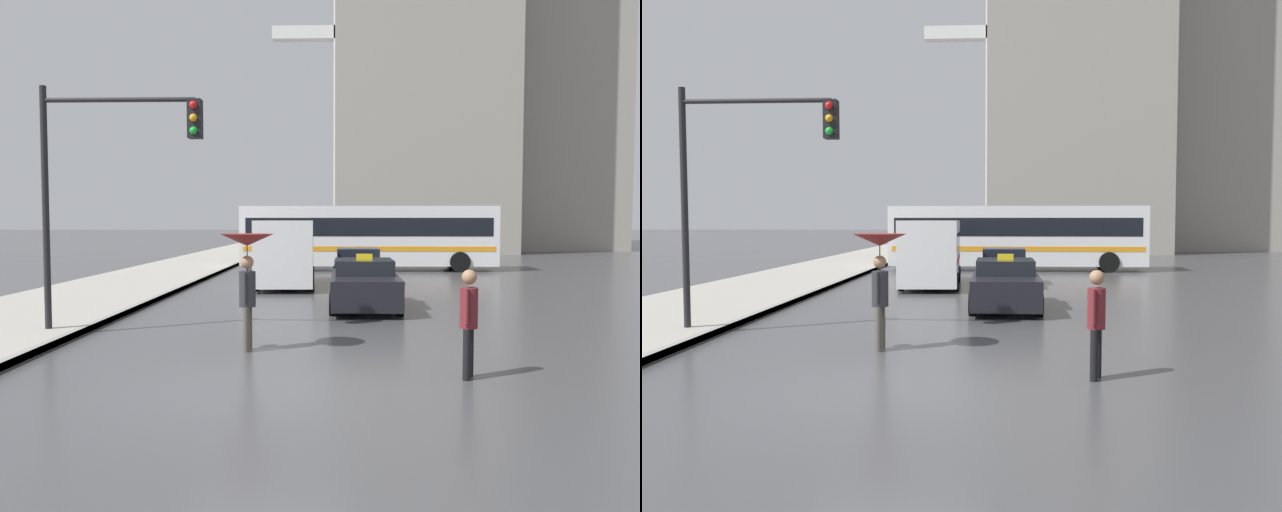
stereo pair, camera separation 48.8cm
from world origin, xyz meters
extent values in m
plane|color=#424244|center=(0.00, 0.00, 0.00)|extent=(300.00, 300.00, 0.00)
cube|color=black|center=(1.80, 8.44, 0.56)|extent=(1.80, 4.16, 0.78)
cube|color=black|center=(1.80, 8.65, 1.15)|extent=(1.58, 1.87, 0.41)
cylinder|color=black|center=(2.65, 7.16, 0.30)|extent=(0.20, 0.60, 0.60)
cylinder|color=black|center=(0.94, 7.16, 0.30)|extent=(0.20, 0.60, 0.60)
cylinder|color=black|center=(2.65, 9.73, 0.30)|extent=(0.20, 0.60, 0.60)
cylinder|color=black|center=(0.94, 9.73, 0.30)|extent=(0.20, 0.60, 0.60)
cube|color=yellow|center=(1.80, 8.44, 1.44)|extent=(0.44, 0.16, 0.16)
cube|color=navy|center=(1.82, 14.95, 0.52)|extent=(1.80, 4.06, 0.70)
cube|color=black|center=(1.82, 15.15, 1.12)|extent=(1.58, 1.83, 0.50)
cylinder|color=black|center=(2.68, 13.69, 0.30)|extent=(0.20, 0.60, 0.60)
cylinder|color=black|center=(0.97, 13.69, 0.30)|extent=(0.20, 0.60, 0.60)
cylinder|color=black|center=(2.68, 16.21, 0.30)|extent=(0.20, 0.60, 0.60)
cylinder|color=black|center=(0.97, 16.21, 0.30)|extent=(0.20, 0.60, 0.60)
cube|color=white|center=(-0.87, 14.27, 1.30)|extent=(2.22, 5.40, 2.27)
cube|color=black|center=(-0.87, 14.27, 1.70)|extent=(2.22, 4.97, 0.58)
cube|color=red|center=(-0.87, 14.27, 1.02)|extent=(2.23, 5.19, 0.14)
cylinder|color=black|center=(0.14, 12.72, 0.32)|extent=(0.23, 0.64, 0.63)
cylinder|color=black|center=(-1.76, 12.64, 0.32)|extent=(0.23, 0.64, 0.63)
cylinder|color=black|center=(0.01, 15.91, 0.32)|extent=(0.23, 0.64, 0.63)
cylinder|color=black|center=(-1.89, 15.83, 0.32)|extent=(0.23, 0.64, 0.63)
cube|color=silver|center=(2.50, 21.94, 1.69)|extent=(12.33, 2.62, 2.86)
cube|color=black|center=(2.50, 21.94, 2.12)|extent=(11.71, 2.64, 0.87)
cube|color=orange|center=(2.50, 21.94, 1.09)|extent=(11.96, 2.64, 0.24)
cylinder|color=black|center=(6.82, 23.09, 0.48)|extent=(0.96, 0.29, 0.96)
cylinder|color=black|center=(6.80, 20.69, 0.48)|extent=(0.96, 0.29, 0.96)
cylinder|color=black|center=(-1.48, 23.18, 0.48)|extent=(0.96, 0.29, 0.96)
cylinder|color=black|center=(-1.51, 20.78, 0.48)|extent=(0.96, 0.29, 0.96)
cylinder|color=#4C473D|center=(-0.63, 2.64, 0.42)|extent=(0.13, 0.13, 0.83)
cylinder|color=#4C473D|center=(-0.60, 2.86, 0.42)|extent=(0.13, 0.13, 0.83)
cylinder|color=#28282D|center=(-0.61, 2.75, 1.17)|extent=(0.34, 0.34, 0.66)
sphere|color=#997051|center=(-0.61, 2.75, 1.67)|extent=(0.24, 0.24, 0.24)
cylinder|color=#28282D|center=(-0.64, 2.55, 1.22)|extent=(0.08, 0.08, 0.56)
cylinder|color=#28282D|center=(-0.59, 2.94, 1.22)|extent=(0.08, 0.08, 0.56)
cone|color=maroon|center=(-0.61, 2.75, 2.08)|extent=(1.00, 1.00, 0.22)
cylinder|color=black|center=(-0.61, 2.75, 1.74)|extent=(0.02, 0.02, 0.69)
cube|color=#BFB28C|center=(-0.64, 3.03, 0.46)|extent=(0.12, 0.19, 0.28)
cylinder|color=black|center=(3.13, 0.91, 0.39)|extent=(0.16, 0.16, 0.79)
cylinder|color=black|center=(3.05, 0.71, 0.39)|extent=(0.16, 0.16, 0.79)
cylinder|color=maroon|center=(3.09, 0.81, 1.10)|extent=(0.36, 0.36, 0.62)
sphere|color=#997051|center=(3.09, 0.81, 1.58)|extent=(0.23, 0.23, 0.23)
cylinder|color=maroon|center=(3.16, 0.97, 1.15)|extent=(0.09, 0.09, 0.53)
cylinder|color=maroon|center=(3.02, 0.65, 1.15)|extent=(0.09, 0.09, 0.53)
cylinder|color=black|center=(-5.08, 4.19, 2.62)|extent=(0.14, 0.14, 5.24)
cylinder|color=black|center=(-3.49, 4.19, 4.94)|extent=(3.19, 0.10, 0.10)
cube|color=black|center=(-1.89, 4.19, 4.54)|extent=(0.28, 0.28, 0.80)
sphere|color=red|center=(-1.89, 4.03, 4.80)|extent=(0.16, 0.16, 0.16)
sphere|color=orange|center=(-1.89, 4.03, 4.54)|extent=(0.16, 0.16, 0.16)
sphere|color=green|center=(-1.89, 4.03, 4.28)|extent=(0.16, 0.16, 0.16)
cube|color=gray|center=(7.38, 42.00, 17.79)|extent=(13.15, 12.96, 35.59)
cube|color=gray|center=(17.44, 47.16, 17.05)|extent=(12.82, 13.69, 34.10)
cube|color=white|center=(1.15, 36.18, 10.88)|extent=(0.90, 0.90, 21.76)
cube|color=white|center=(1.15, 36.18, 15.66)|extent=(9.57, 0.90, 0.90)
camera|label=1|loc=(1.09, -8.76, 2.45)|focal=35.00mm
camera|label=2|loc=(1.58, -8.74, 2.45)|focal=35.00mm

